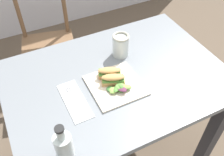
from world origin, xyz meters
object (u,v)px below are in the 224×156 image
sandwich_half_front (113,79)px  fork_on_napkin (73,98)px  dining_table (116,94)px  chair_wooden_far (48,44)px  mason_jar_iced_tea (121,46)px  sandwich_half_back (110,72)px  bottle_cold_brew (64,148)px  plate_lunch (116,85)px

sandwich_half_front → fork_on_napkin: sandwich_half_front is taller
dining_table → chair_wooden_far: 0.85m
mason_jar_iced_tea → sandwich_half_back: bearing=-134.1°
sandwich_half_front → mason_jar_iced_tea: 0.24m
chair_wooden_far → bottle_cold_brew: (-0.20, -1.12, 0.36)m
dining_table → chair_wooden_far: (-0.18, 0.81, -0.15)m
sandwich_half_front → sandwich_half_back: same height
dining_table → sandwich_half_front: sandwich_half_front is taller
chair_wooden_far → sandwich_half_front: chair_wooden_far is taller
chair_wooden_far → bottle_cold_brew: 1.19m
dining_table → sandwich_half_back: (-0.04, 0.01, 0.18)m
sandwich_half_back → bottle_cold_brew: 0.47m
sandwich_half_back → bottle_cold_brew: size_ratio=0.63×
dining_table → sandwich_half_front: (-0.04, -0.04, 0.18)m
sandwich_half_back → mason_jar_iced_tea: bearing=45.9°
bottle_cold_brew → fork_on_napkin: bearing=64.5°
plate_lunch → sandwich_half_back: 0.07m
fork_on_napkin → bottle_cold_brew: (-0.13, -0.27, 0.06)m
bottle_cold_brew → dining_table: bearing=38.8°
dining_table → bottle_cold_brew: 0.53m
plate_lunch → mason_jar_iced_tea: mason_jar_iced_tea is taller
mason_jar_iced_tea → fork_on_napkin: bearing=-151.8°
chair_wooden_far → sandwich_half_back: 0.88m
fork_on_napkin → plate_lunch: bearing=-4.3°
bottle_cold_brew → mason_jar_iced_tea: bearing=43.6°
dining_table → plate_lunch: (-0.04, -0.06, 0.14)m
sandwich_half_front → bottle_cold_brew: size_ratio=0.63×
sandwich_half_front → fork_on_napkin: (-0.21, 0.00, -0.03)m
dining_table → chair_wooden_far: chair_wooden_far is taller
sandwich_half_front → dining_table: bearing=44.8°
sandwich_half_front → bottle_cold_brew: bottle_cold_brew is taller
dining_table → bottle_cold_brew: size_ratio=5.80×
dining_table → plate_lunch: bearing=-122.6°
bottle_cold_brew → mason_jar_iced_tea: (0.48, 0.46, -0.01)m
dining_table → bottle_cold_brew: (-0.38, -0.31, 0.21)m
dining_table → sandwich_half_back: bearing=166.6°
bottle_cold_brew → mason_jar_iced_tea: size_ratio=1.51×
sandwich_half_back → bottle_cold_brew: (-0.34, -0.32, 0.03)m
bottle_cold_brew → sandwich_half_front: bearing=38.0°
fork_on_napkin → bottle_cold_brew: bottle_cold_brew is taller
plate_lunch → mason_jar_iced_tea: bearing=56.8°
chair_wooden_far → mason_jar_iced_tea: (0.28, -0.67, 0.35)m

